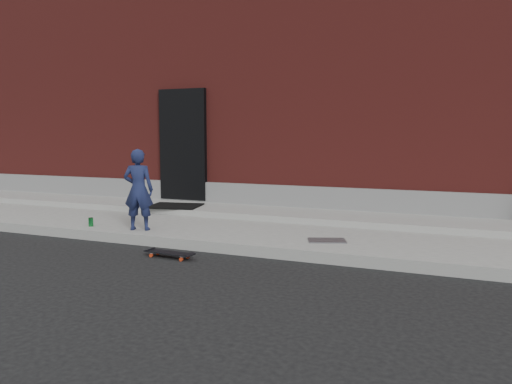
% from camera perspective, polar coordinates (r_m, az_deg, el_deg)
% --- Properties ---
extents(ground, '(80.00, 80.00, 0.00)m').
position_cam_1_polar(ground, '(6.70, -1.95, -7.27)').
color(ground, black).
rests_on(ground, ground).
extents(sidewalk, '(20.00, 3.00, 0.15)m').
position_cam_1_polar(sidewalk, '(8.04, 2.50, -4.39)').
color(sidewalk, slate).
rests_on(sidewalk, ground).
extents(apron, '(20.00, 1.20, 0.10)m').
position_cam_1_polar(apron, '(8.86, 4.50, -2.57)').
color(apron, gray).
rests_on(apron, sidewalk).
extents(building, '(20.00, 8.10, 5.00)m').
position_cam_1_polar(building, '(13.22, 10.88, 10.32)').
color(building, maroon).
rests_on(building, ground).
extents(child, '(0.52, 0.42, 1.24)m').
position_cam_1_polar(child, '(7.79, -13.29, 0.26)').
color(child, '#181F43').
rests_on(child, sidewalk).
extents(skateboard, '(0.69, 0.22, 0.08)m').
position_cam_1_polar(skateboard, '(6.66, -9.88, -6.90)').
color(skateboard, '#B83012').
rests_on(skateboard, ground).
extents(soda_can, '(0.10, 0.10, 0.14)m').
position_cam_1_polar(soda_can, '(8.38, -18.35, -3.27)').
color(soda_can, '#187831').
rests_on(soda_can, sidewalk).
extents(doormat, '(1.06, 0.92, 0.03)m').
position_cam_1_polar(doormat, '(9.56, -9.25, -1.58)').
color(doormat, black).
rests_on(doormat, apron).
extents(utility_plate, '(0.59, 0.48, 0.02)m').
position_cam_1_polar(utility_plate, '(6.94, 8.12, -5.51)').
color(utility_plate, '#595A5F').
rests_on(utility_plate, sidewalk).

